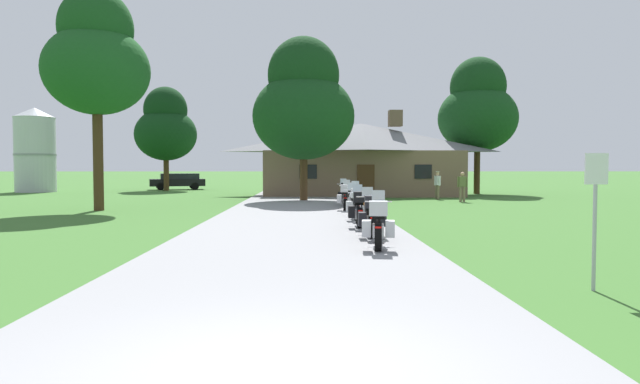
# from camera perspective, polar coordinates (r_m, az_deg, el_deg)

# --- Properties ---
(ground_plane) EXTENTS (500.00, 500.00, 0.00)m
(ground_plane) POSITION_cam_1_polar(r_m,az_deg,el_deg) (25.01, -2.04, -1.90)
(ground_plane) COLOR #386628
(asphalt_driveway) EXTENTS (6.40, 80.00, 0.06)m
(asphalt_driveway) POSITION_cam_1_polar(r_m,az_deg,el_deg) (23.01, -2.11, -2.21)
(asphalt_driveway) COLOR gray
(asphalt_driveway) RESTS_ON ground
(motorcycle_orange_nearest_to_camera) EXTENTS (0.88, 2.08, 1.30)m
(motorcycle_orange_nearest_to_camera) POSITION_cam_1_polar(r_m,az_deg,el_deg) (13.02, 5.93, -3.30)
(motorcycle_orange_nearest_to_camera) COLOR black
(motorcycle_orange_nearest_to_camera) RESTS_ON asphalt_driveway
(motorcycle_orange_second_in_row) EXTENTS (0.73, 2.08, 1.30)m
(motorcycle_orange_second_in_row) POSITION_cam_1_polar(r_m,az_deg,el_deg) (15.28, 5.15, -2.43)
(motorcycle_orange_second_in_row) COLOR black
(motorcycle_orange_second_in_row) RESTS_ON asphalt_driveway
(motorcycle_blue_third_in_row) EXTENTS (0.75, 2.08, 1.30)m
(motorcycle_blue_third_in_row) POSITION_cam_1_polar(r_m,az_deg,el_deg) (17.70, 3.99, -1.75)
(motorcycle_blue_third_in_row) COLOR black
(motorcycle_blue_third_in_row) RESTS_ON asphalt_driveway
(motorcycle_silver_fourth_in_row) EXTENTS (0.75, 2.08, 1.30)m
(motorcycle_silver_fourth_in_row) POSITION_cam_1_polar(r_m,az_deg,el_deg) (20.11, 3.59, -1.24)
(motorcycle_silver_fourth_in_row) COLOR black
(motorcycle_silver_fourth_in_row) RESTS_ON asphalt_driveway
(motorcycle_white_fifth_in_row) EXTENTS (0.74, 2.08, 1.30)m
(motorcycle_white_fifth_in_row) POSITION_cam_1_polar(r_m,az_deg,el_deg) (22.67, 3.49, -0.79)
(motorcycle_white_fifth_in_row) COLOR black
(motorcycle_white_fifth_in_row) RESTS_ON asphalt_driveway
(motorcycle_orange_sixth_in_row) EXTENTS (0.85, 2.08, 1.30)m
(motorcycle_orange_sixth_in_row) POSITION_cam_1_polar(r_m,az_deg,el_deg) (24.76, 2.63, -0.54)
(motorcycle_orange_sixth_in_row) COLOR black
(motorcycle_orange_sixth_in_row) RESTS_ON asphalt_driveway
(motorcycle_white_farthest_in_row) EXTENTS (0.72, 2.08, 1.30)m
(motorcycle_white_farthest_in_row) POSITION_cam_1_polar(r_m,az_deg,el_deg) (27.55, 2.53, -0.23)
(motorcycle_white_farthest_in_row) COLOR black
(motorcycle_white_farthest_in_row) RESTS_ON asphalt_driveway
(stone_lodge) EXTENTS (13.82, 6.65, 5.85)m
(stone_lodge) POSITION_cam_1_polar(r_m,az_deg,el_deg) (38.87, 4.20, 3.42)
(stone_lodge) COLOR brown
(stone_lodge) RESTS_ON ground
(bystander_olive_shirt_near_lodge) EXTENTS (0.55, 0.26, 1.67)m
(bystander_olive_shirt_near_lodge) POSITION_cam_1_polar(r_m,az_deg,el_deg) (32.13, 14.24, 0.66)
(bystander_olive_shirt_near_lodge) COLOR #75664C
(bystander_olive_shirt_near_lodge) RESTS_ON ground
(bystander_white_shirt_beside_signpost) EXTENTS (0.33, 0.52, 1.69)m
(bystander_white_shirt_beside_signpost) POSITION_cam_1_polar(r_m,az_deg,el_deg) (34.42, 11.82, 0.83)
(bystander_white_shirt_beside_signpost) COLOR #75664C
(bystander_white_shirt_beside_signpost) RESTS_ON ground
(metal_signpost_roadside) EXTENTS (0.36, 0.06, 2.14)m
(metal_signpost_roadside) POSITION_cam_1_polar(r_m,az_deg,el_deg) (9.67, 26.13, -1.13)
(metal_signpost_roadside) COLOR #9EA0A5
(metal_signpost_roadside) RESTS_ON ground
(tree_left_near) EXTENTS (4.61, 4.61, 9.78)m
(tree_left_near) POSITION_cam_1_polar(r_m,az_deg,el_deg) (27.32, -21.72, 12.47)
(tree_left_near) COLOR #422D19
(tree_left_near) RESTS_ON ground
(tree_by_lodge_front) EXTENTS (5.78, 5.78, 9.29)m
(tree_by_lodge_front) POSITION_cam_1_polar(r_m,az_deg,el_deg) (32.20, -1.68, 8.89)
(tree_by_lodge_front) COLOR #422D19
(tree_by_lodge_front) RESTS_ON ground
(tree_left_far) EXTENTS (5.07, 5.07, 8.58)m
(tree_left_far) POSITION_cam_1_polar(r_m,az_deg,el_deg) (48.46, -15.37, 6.35)
(tree_left_far) COLOR #422D19
(tree_left_far) RESTS_ON ground
(tree_right_of_lodge) EXTENTS (5.68, 5.68, 9.87)m
(tree_right_of_lodge) POSITION_cam_1_polar(r_m,az_deg,el_deg) (42.59, 15.69, 8.10)
(tree_right_of_lodge) COLOR #422D19
(tree_right_of_lodge) RESTS_ON ground
(metal_silo_distant) EXTENTS (3.10, 3.10, 6.57)m
(metal_silo_distant) POSITION_cam_1_polar(r_m,az_deg,el_deg) (49.26, -26.92, 3.83)
(metal_silo_distant) COLOR #B2B7BC
(metal_silo_distant) RESTS_ON ground
(parked_black_suv_far_left) EXTENTS (4.94, 3.11, 1.40)m
(parked_black_suv_far_left) POSITION_cam_1_polar(r_m,az_deg,el_deg) (50.07, -14.21, 1.12)
(parked_black_suv_far_left) COLOR black
(parked_black_suv_far_left) RESTS_ON ground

